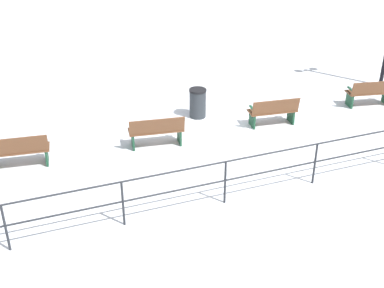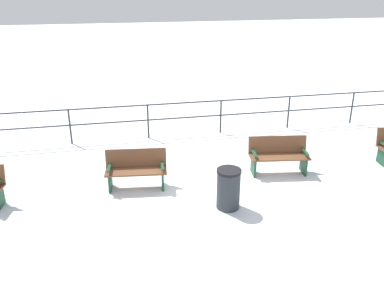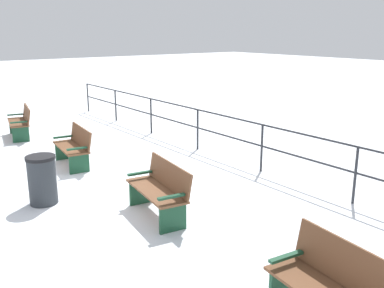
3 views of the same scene
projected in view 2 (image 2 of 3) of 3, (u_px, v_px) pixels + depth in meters
The scene contains 5 objects.
ground_plane at pixel (211, 182), 9.87m from camera, with size 80.00×80.00×0.00m, color white.
bench_second at pixel (136, 169), 9.49m from camera, with size 0.71×1.48×0.89m.
bench_third at pixel (278, 155), 10.21m from camera, with size 0.77×1.55×0.91m.
waterfront_railing at pixel (185, 113), 12.57m from camera, with size 0.05×16.23×1.08m.
trash_bin at pixel (228, 189), 8.62m from camera, with size 0.52×0.52×0.90m.
Camera 2 is at (8.51, -2.27, 4.58)m, focal length 37.92 mm.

